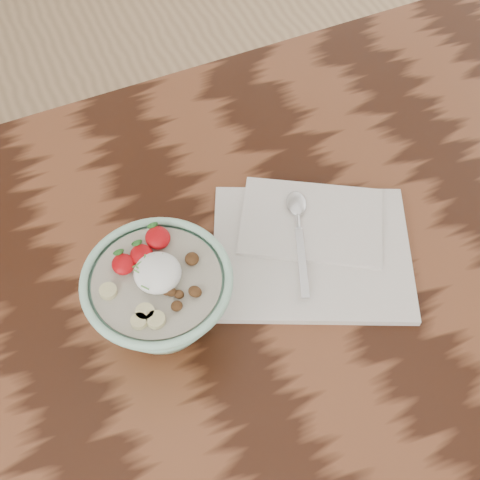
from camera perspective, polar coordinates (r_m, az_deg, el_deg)
The scene contains 4 objects.
table at distance 93.83cm, azimuth -2.09°, elevation -9.35°, with size 160.00×90.00×75.00cm.
breakfast_bowl at distance 80.66cm, azimuth -6.89°, elevation -4.71°, with size 17.79×17.79×12.18cm.
napkin at distance 90.92cm, azimuth 6.11°, elevation -0.46°, with size 32.97×30.47×1.63cm.
spoon at distance 91.82cm, azimuth 4.95°, elevation 1.92°, with size 8.24×16.59×0.90cm.
Camera 1 is at (-13.09, -37.88, 150.55)cm, focal length 50.00 mm.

